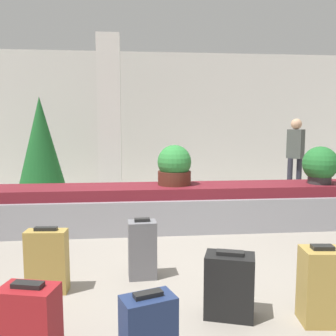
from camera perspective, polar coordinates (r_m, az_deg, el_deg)
name	(u,v)px	position (r m, az deg, el deg)	size (l,w,h in m)	color
ground_plane	(185,274)	(3.90, 2.63, -15.86)	(18.00, 18.00, 0.00)	gray
back_wall	(152,119)	(9.24, -2.50, 7.43)	(18.00, 0.06, 3.20)	silver
carousel	(168,207)	(5.42, 0.00, -6.02)	(8.11, 0.86, 0.62)	gray
pillar	(110,118)	(7.53, -8.89, 7.49)	(0.44, 0.44, 3.20)	silver
suitcase_0	(321,286)	(3.16, 22.22, -16.28)	(0.31, 0.27, 0.60)	#A3843D
suitcase_1	(47,261)	(3.59, -17.95, -13.33)	(0.37, 0.19, 0.60)	#A3843D
suitcase_2	(142,249)	(3.73, -3.94, -12.26)	(0.28, 0.21, 0.59)	slate
suitcase_3	(229,285)	(3.08, 9.34, -17.22)	(0.43, 0.34, 0.53)	black
suitcase_4	(148,331)	(2.53, -3.02, -23.49)	(0.37, 0.29, 0.48)	navy
suitcase_5	(30,324)	(2.69, -20.34, -21.39)	(0.39, 0.30, 0.52)	maroon
potted_plant_0	(174,166)	(5.38, 0.98, 0.26)	(0.49, 0.49, 0.58)	#4C2319
potted_plant_1	(320,165)	(5.91, 22.16, 0.38)	(0.51, 0.51, 0.55)	#2D2D2D
traveler_0	(295,150)	(8.31, 18.84, 2.63)	(0.34, 0.36, 1.60)	#282833
decorated_tree	(41,144)	(7.80, -18.81, 3.50)	(0.94, 0.94, 2.02)	#4C331E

